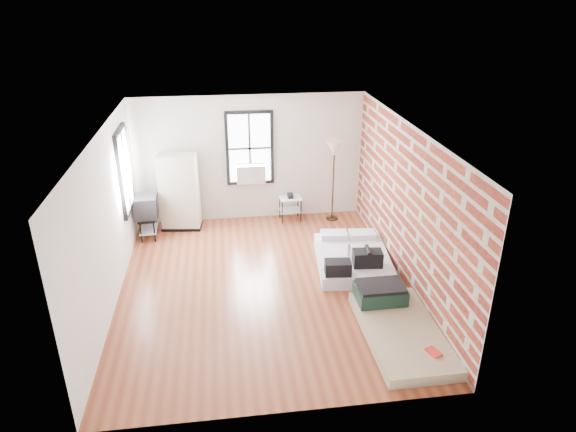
{
  "coord_description": "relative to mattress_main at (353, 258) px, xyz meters",
  "views": [
    {
      "loc": [
        -0.61,
        -7.8,
        4.87
      ],
      "look_at": [
        0.48,
        0.3,
        1.19
      ],
      "focal_mm": 32.0,
      "sensor_mm": 36.0,
      "label": 1
    }
  ],
  "objects": [
    {
      "name": "room_shell",
      "position": [
        -1.51,
        -0.12,
        1.58
      ],
      "size": [
        5.02,
        6.02,
        2.8
      ],
      "color": "silver",
      "rests_on": "ground"
    },
    {
      "name": "mattress_main",
      "position": [
        0.0,
        0.0,
        0.0
      ],
      "size": [
        1.5,
        1.93,
        0.58
      ],
      "rotation": [
        0.0,
        0.0,
        -0.1
      ],
      "color": "white",
      "rests_on": "ground"
    },
    {
      "name": "wardrobe",
      "position": [
        -3.29,
        2.17,
        0.67
      ],
      "size": [
        0.89,
        0.58,
        1.67
      ],
      "rotation": [
        0.0,
        0.0,
        -0.12
      ],
      "color": "black",
      "rests_on": "ground"
    },
    {
      "name": "side_table",
      "position": [
        -0.88,
        2.24,
        0.27
      ],
      "size": [
        0.5,
        0.41,
        0.64
      ],
      "rotation": [
        0.0,
        0.0,
        0.05
      ],
      "color": "black",
      "rests_on": "ground"
    },
    {
      "name": "ground",
      "position": [
        -1.74,
        -0.48,
        -0.16
      ],
      "size": [
        6.0,
        6.0,
        0.0
      ],
      "primitive_type": "plane",
      "color": "brown",
      "rests_on": "ground"
    },
    {
      "name": "floor_lamp",
      "position": [
        0.07,
        2.17,
        1.43
      ],
      "size": [
        0.39,
        0.39,
        1.84
      ],
      "color": "black",
      "rests_on": "ground"
    },
    {
      "name": "tv_stand",
      "position": [
        -3.96,
        1.8,
        0.5
      ],
      "size": [
        0.47,
        0.66,
        0.92
      ],
      "rotation": [
        0.0,
        0.0,
        0.03
      ],
      "color": "black",
      "rests_on": "ground"
    },
    {
      "name": "mattress_bare",
      "position": [
        0.18,
        -2.04,
        -0.02
      ],
      "size": [
        1.14,
        2.14,
        0.46
      ],
      "rotation": [
        0.0,
        0.0,
        0.01
      ],
      "color": "tan",
      "rests_on": "ground"
    }
  ]
}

